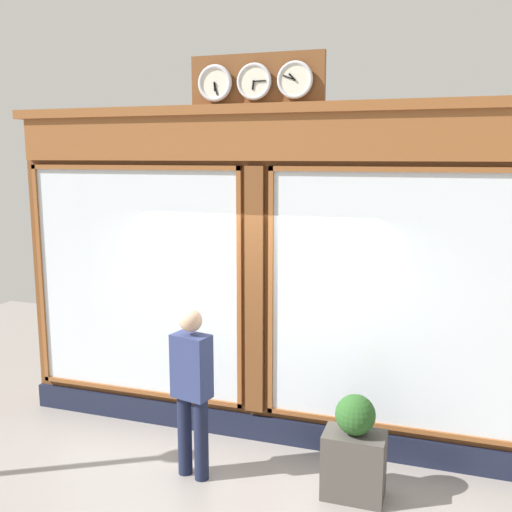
% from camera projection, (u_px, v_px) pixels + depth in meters
% --- Properties ---
extents(shop_facade, '(5.80, 0.42, 4.11)m').
position_uv_depth(shop_facade, '(260.00, 276.00, 6.28)').
color(shop_facade, brown).
rests_on(shop_facade, ground_plane).
extents(pedestrian, '(0.40, 0.29, 1.69)m').
position_uv_depth(pedestrian, '(192.00, 386.00, 5.56)').
color(pedestrian, '#191E38').
rests_on(pedestrian, ground_plane).
extents(planter_box, '(0.56, 0.36, 0.62)m').
position_uv_depth(planter_box, '(354.00, 465.00, 5.32)').
color(planter_box, '#4C4742').
rests_on(planter_box, ground_plane).
extents(planter_shrub, '(0.37, 0.37, 0.37)m').
position_uv_depth(planter_shrub, '(355.00, 415.00, 5.24)').
color(planter_shrub, '#285623').
rests_on(planter_shrub, planter_box).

